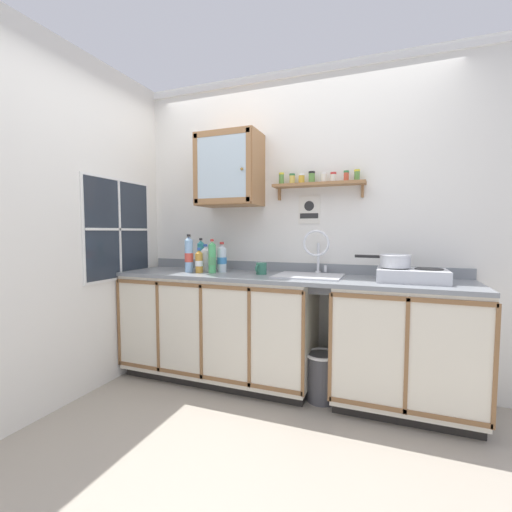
{
  "coord_description": "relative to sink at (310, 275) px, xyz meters",
  "views": [
    {
      "loc": [
        0.78,
        -2.21,
        1.27
      ],
      "look_at": [
        -0.26,
        0.51,
        1.06
      ],
      "focal_mm": 24.29,
      "sensor_mm": 36.0,
      "label": 1
    }
  ],
  "objects": [
    {
      "name": "trash_bin",
      "position": [
        0.12,
        -0.11,
        -0.74
      ],
      "size": [
        0.26,
        0.26,
        0.36
      ],
      "color": "#4C4C51",
      "rests_on": "ground"
    },
    {
      "name": "warning_sign",
      "position": [
        -0.06,
        0.24,
        0.52
      ],
      "size": [
        0.18,
        0.01,
        0.24
      ],
      "color": "silver"
    },
    {
      "name": "countertop",
      "position": [
        -0.21,
        -0.04,
        -0.02
      ],
      "size": [
        2.75,
        0.61,
        0.03
      ],
      "primitive_type": "cube",
      "color": "gray",
      "rests_on": "lower_cabinet_run"
    },
    {
      "name": "hot_plate_stove",
      "position": [
        0.72,
        -0.03,
        0.04
      ],
      "size": [
        0.45,
        0.32,
        0.09
      ],
      "color": "silver",
      "rests_on": "countertop"
    },
    {
      "name": "bottle_opaque_white_3",
      "position": [
        -0.92,
        0.0,
        0.1
      ],
      "size": [
        0.09,
        0.09,
        0.24
      ],
      "color": "white",
      "rests_on": "countertop"
    },
    {
      "name": "bottle_soda_green_1",
      "position": [
        -0.81,
        -0.08,
        0.12
      ],
      "size": [
        0.07,
        0.07,
        0.29
      ],
      "color": "#4CB266",
      "rests_on": "countertop"
    },
    {
      "name": "wall_cabinet",
      "position": [
        -0.73,
        0.08,
        0.87
      ],
      "size": [
        0.54,
        0.35,
        0.61
      ],
      "color": "#996B42"
    },
    {
      "name": "side_wall_left",
      "position": [
        -1.63,
        -0.7,
        0.39
      ],
      "size": [
        0.05,
        3.49,
        2.63
      ],
      "primitive_type": "cube",
      "color": "silver",
      "rests_on": "ground"
    },
    {
      "name": "lower_cabinet_run",
      "position": [
        -0.78,
        -0.04,
        -0.48
      ],
      "size": [
        1.64,
        0.59,
        0.89
      ],
      "color": "black",
      "rests_on": "ground"
    },
    {
      "name": "bottle_detergent_teal_0",
      "position": [
        -1.01,
        0.07,
        0.13
      ],
      "size": [
        0.06,
        0.06,
        0.29
      ],
      "color": "teal",
      "rests_on": "countertop"
    },
    {
      "name": "backsplash",
      "position": [
        -0.21,
        0.24,
        0.03
      ],
      "size": [
        2.75,
        0.02,
        0.08
      ],
      "primitive_type": "cube",
      "color": "gray",
      "rests_on": "countertop"
    },
    {
      "name": "lower_cabinet_run_right",
      "position": [
        0.69,
        -0.04,
        -0.48
      ],
      "size": [
        0.97,
        0.59,
        0.89
      ],
      "color": "black",
      "rests_on": "ground"
    },
    {
      "name": "mug",
      "position": [
        -0.4,
        -0.02,
        0.04
      ],
      "size": [
        0.09,
        0.12,
        0.1
      ],
      "color": "#337259",
      "rests_on": "countertop"
    },
    {
      "name": "saucepan",
      "position": [
        0.61,
        -0.01,
        0.14
      ],
      "size": [
        0.39,
        0.22,
        0.09
      ],
      "color": "silver",
      "rests_on": "hot_plate_stove"
    },
    {
      "name": "floor",
      "position": [
        -0.21,
        -0.44,
        -0.93
      ],
      "size": [
        5.79,
        5.79,
        0.0
      ],
      "primitive_type": "plane",
      "color": "#9E9384",
      "rests_on": "ground"
    },
    {
      "name": "bottle_water_blue_2",
      "position": [
        -1.03,
        -0.09,
        0.14
      ],
      "size": [
        0.07,
        0.07,
        0.32
      ],
      "color": "#8CB7E0",
      "rests_on": "countertop"
    },
    {
      "name": "sink",
      "position": [
        0.0,
        0.0,
        0.0
      ],
      "size": [
        0.51,
        0.44,
        0.47
      ],
      "color": "silver",
      "rests_on": "countertop"
    },
    {
      "name": "bottle_juice_amber_5",
      "position": [
        -0.93,
        -0.1,
        0.09
      ],
      "size": [
        0.07,
        0.07,
        0.21
      ],
      "color": "gold",
      "rests_on": "countertop"
    },
    {
      "name": "back_wall",
      "position": [
        -0.21,
        0.27,
        0.4
      ],
      "size": [
        3.39,
        0.07,
        2.63
      ],
      "color": "silver",
      "rests_on": "ground"
    },
    {
      "name": "window",
      "position": [
        -1.6,
        -0.29,
        0.36
      ],
      "size": [
        0.03,
        0.77,
        0.87
      ],
      "color": "#262D38"
    },
    {
      "name": "bottle_water_clear_4",
      "position": [
        -0.77,
        0.02,
        0.11
      ],
      "size": [
        0.08,
        0.08,
        0.26
      ],
      "color": "silver",
      "rests_on": "countertop"
    },
    {
      "name": "spice_shelf",
      "position": [
        0.01,
        0.18,
        0.74
      ],
      "size": [
        0.74,
        0.14,
        0.22
      ],
      "color": "#996B42"
    }
  ]
}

